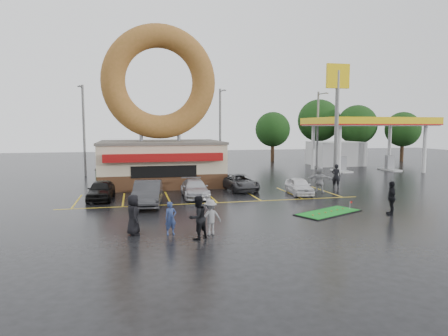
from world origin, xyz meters
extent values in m
plane|color=black|center=(0.00, 0.00, 0.00)|extent=(120.00, 120.00, 0.00)
cube|color=#472B19|center=(-3.00, 13.00, 0.60)|extent=(10.00, 8.00, 1.20)
cube|color=beige|center=(-3.00, 13.00, 2.35)|extent=(10.00, 8.00, 2.30)
cube|color=#59544C|center=(-3.00, 13.00, 3.60)|extent=(10.20, 8.20, 0.20)
cube|color=maroon|center=(-3.00, 8.70, 2.60)|extent=(9.00, 0.60, 0.60)
cylinder|color=slate|center=(-4.60, 13.00, 4.30)|extent=(0.30, 0.30, 1.20)
cylinder|color=slate|center=(-1.40, 13.00, 4.30)|extent=(0.30, 0.30, 1.20)
torus|color=brown|center=(-3.00, 13.00, 8.70)|extent=(9.60, 2.00, 9.60)
cylinder|color=silver|center=(15.00, 15.00, 2.50)|extent=(0.40, 0.40, 5.00)
cylinder|color=silver|center=(25.00, 15.00, 2.50)|extent=(0.40, 0.40, 5.00)
cylinder|color=silver|center=(15.00, 21.00, 2.50)|extent=(0.40, 0.40, 5.00)
cylinder|color=silver|center=(25.00, 21.00, 2.50)|extent=(0.40, 0.40, 5.00)
cube|color=silver|center=(20.00, 18.00, 5.25)|extent=(12.00, 8.00, 0.50)
cube|color=yellow|center=(20.00, 18.00, 5.55)|extent=(12.30, 8.30, 0.70)
cube|color=#99999E|center=(17.00, 18.00, 0.90)|extent=(0.90, 0.60, 1.60)
cube|color=#99999E|center=(23.00, 18.00, 0.90)|extent=(0.90, 0.60, 1.60)
cube|color=silver|center=(20.00, 25.00, 1.50)|extent=(6.00, 5.00, 3.00)
cylinder|color=slate|center=(13.00, 12.00, 5.00)|extent=(0.36, 0.36, 10.00)
cube|color=yellow|center=(13.00, 12.00, 9.50)|extent=(2.20, 0.30, 2.20)
cylinder|color=slate|center=(-10.00, 20.00, 4.50)|extent=(0.24, 0.24, 9.00)
cylinder|color=slate|center=(-10.00, 19.00, 8.70)|extent=(0.12, 2.00, 0.12)
cube|color=slate|center=(-10.00, 18.00, 8.65)|extent=(0.40, 0.18, 0.12)
cylinder|color=slate|center=(4.00, 21.00, 4.50)|extent=(0.24, 0.24, 9.00)
cylinder|color=slate|center=(4.00, 20.00, 8.70)|extent=(0.12, 2.00, 0.12)
cube|color=slate|center=(4.00, 19.00, 8.65)|extent=(0.40, 0.18, 0.12)
cylinder|color=slate|center=(16.00, 22.00, 4.50)|extent=(0.24, 0.24, 9.00)
cylinder|color=slate|center=(16.00, 21.00, 8.70)|extent=(0.12, 2.00, 0.12)
cube|color=slate|center=(16.00, 20.00, 8.65)|extent=(0.40, 0.18, 0.12)
cylinder|color=#332114|center=(26.00, 30.00, 1.44)|extent=(0.50, 0.50, 2.88)
sphere|color=black|center=(26.00, 30.00, 5.20)|extent=(5.60, 5.60, 5.60)
cylinder|color=#332114|center=(32.00, 28.00, 1.26)|extent=(0.50, 0.50, 2.52)
sphere|color=black|center=(32.00, 28.00, 4.55)|extent=(4.90, 4.90, 4.90)
cylinder|color=#332114|center=(22.00, 34.00, 1.62)|extent=(0.50, 0.50, 3.24)
sphere|color=black|center=(22.00, 34.00, 5.85)|extent=(6.30, 6.30, 6.30)
cylinder|color=#332114|center=(14.00, 32.00, 1.26)|extent=(0.50, 0.50, 2.52)
sphere|color=black|center=(14.00, 32.00, 4.55)|extent=(4.90, 4.90, 4.90)
imported|color=black|center=(-7.46, 6.13, 0.67)|extent=(1.86, 4.03, 1.34)
imported|color=#2E2E31|center=(-4.45, 3.50, 0.77)|extent=(2.18, 4.86, 1.55)
imported|color=#B4B4BA|center=(-1.13, 5.78, 0.61)|extent=(1.79, 4.26, 1.23)
imported|color=#313134|center=(2.71, 8.00, 0.62)|extent=(2.48, 4.63, 1.24)
imported|color=silver|center=(6.50, 5.29, 0.61)|extent=(1.84, 3.73, 1.22)
imported|color=navy|center=(-3.67, -3.65, 0.76)|extent=(0.64, 0.51, 1.53)
imported|color=black|center=(-2.57, -4.65, 0.96)|extent=(1.18, 1.12, 1.92)
imported|color=gray|center=(-1.89, -4.06, 0.81)|extent=(1.15, 0.81, 1.63)
imported|color=black|center=(-5.34, -3.29, 0.93)|extent=(0.72, 0.98, 1.86)
imported|color=black|center=(8.82, -2.18, 0.95)|extent=(0.85, 1.20, 1.89)
imported|color=#9A9A9D|center=(8.40, 5.82, 0.98)|extent=(1.85, 1.43, 1.96)
imported|color=black|center=(10.57, 7.32, 0.97)|extent=(0.84, 0.82, 1.95)
cube|color=#183F1D|center=(-7.50, 13.37, 0.65)|extent=(1.83, 1.24, 1.30)
cube|color=black|center=(5.56, -1.07, 0.02)|extent=(4.47, 3.39, 0.05)
cube|color=#157F21|center=(5.56, -1.07, 0.05)|extent=(4.22, 3.14, 0.03)
cylinder|color=silver|center=(7.20, -0.59, 0.28)|extent=(0.02, 0.02, 0.47)
cube|color=red|center=(7.27, -0.59, 0.47)|extent=(0.14, 0.01, 0.10)
camera|label=1|loc=(-5.25, -21.65, 4.94)|focal=32.00mm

